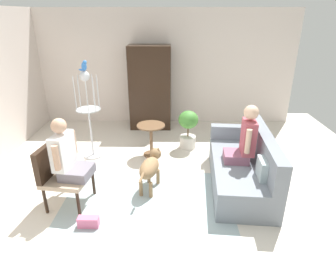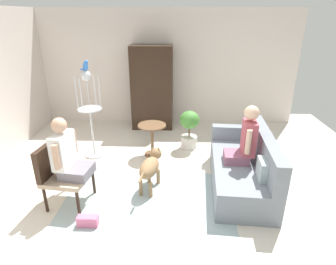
% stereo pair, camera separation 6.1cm
% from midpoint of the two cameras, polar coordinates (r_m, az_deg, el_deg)
% --- Properties ---
extents(ground_plane, '(8.07, 8.07, 0.00)m').
position_cam_midpoint_polar(ground_plane, '(4.30, -2.66, -13.54)').
color(ground_plane, beige).
extents(back_wall, '(6.38, 0.12, 2.69)m').
position_cam_midpoint_polar(back_wall, '(6.99, -0.74, 12.87)').
color(back_wall, silver).
rests_on(back_wall, ground).
extents(area_rug, '(2.44, 1.86, 0.01)m').
position_cam_midpoint_polar(area_rug, '(4.19, -4.06, -14.60)').
color(area_rug, '#9EB2B7').
rests_on(area_rug, ground).
extents(couch, '(0.99, 1.95, 0.89)m').
position_cam_midpoint_polar(couch, '(4.64, 15.43, -6.86)').
color(couch, slate).
rests_on(couch, ground).
extents(armchair, '(0.65, 0.69, 0.91)m').
position_cam_midpoint_polar(armchair, '(4.27, -20.63, -6.92)').
color(armchair, black).
rests_on(armchair, ground).
extents(person_on_couch, '(0.46, 0.50, 0.90)m').
position_cam_midpoint_polar(person_on_couch, '(4.39, 15.73, -1.33)').
color(person_on_couch, '#8A536B').
extents(person_on_armchair, '(0.50, 0.56, 0.85)m').
position_cam_midpoint_polar(person_on_armchair, '(4.08, -19.23, -4.11)').
color(person_on_armchair, slate).
extents(round_end_table, '(0.53, 0.53, 0.63)m').
position_cam_midpoint_polar(round_end_table, '(5.38, -2.89, -0.56)').
color(round_end_table, brown).
rests_on(round_end_table, ground).
extents(dog, '(0.38, 0.85, 0.59)m').
position_cam_midpoint_polar(dog, '(4.38, -3.17, -6.86)').
color(dog, olive).
rests_on(dog, ground).
extents(bird_cage_stand, '(0.44, 0.44, 1.64)m').
position_cam_midpoint_polar(bird_cage_stand, '(5.37, -15.14, 4.19)').
color(bird_cage_stand, silver).
rests_on(bird_cage_stand, ground).
extents(parrot, '(0.17, 0.10, 0.18)m').
position_cam_midpoint_polar(parrot, '(5.18, -15.95, 12.82)').
color(parrot, blue).
rests_on(parrot, bird_cage_stand).
extents(potted_plant, '(0.40, 0.40, 0.78)m').
position_cam_midpoint_polar(potted_plant, '(5.69, 4.64, 1.10)').
color(potted_plant, beige).
rests_on(potted_plant, ground).
extents(armoire_cabinet, '(0.95, 0.56, 1.92)m').
position_cam_midpoint_polar(armoire_cabinet, '(6.68, -2.93, 9.00)').
color(armoire_cabinet, black).
rests_on(armoire_cabinet, ground).
extents(handbag, '(0.27, 0.11, 0.14)m').
position_cam_midpoint_polar(handbag, '(3.96, -15.41, -16.81)').
color(handbag, '#D8668C').
rests_on(handbag, ground).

